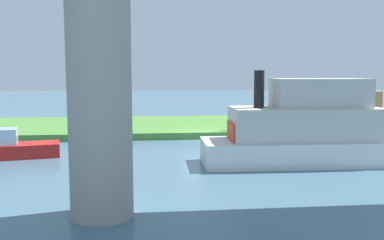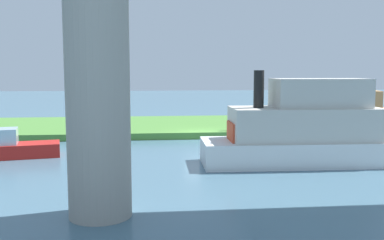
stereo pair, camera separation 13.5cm
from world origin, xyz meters
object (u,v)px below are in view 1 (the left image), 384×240
pontoon_yellow (10,147)px  riverboat_paddlewheel (301,130)px  bridge_pylon (99,61)px  motorboat_red (337,121)px  person_on_bank (230,121)px  mooring_post (283,125)px

pontoon_yellow → riverboat_paddlewheel: bearing=168.2°
bridge_pylon → pontoon_yellow: 13.32m
pontoon_yellow → motorboat_red: bearing=-171.0°
person_on_bank → motorboat_red: size_ratio=0.17×
motorboat_red → mooring_post: bearing=-46.3°
person_on_bank → pontoon_yellow: bearing=24.3°
motorboat_red → person_on_bank: bearing=-23.4°
mooring_post → motorboat_red: 4.23m
bridge_pylon → person_on_bank: size_ratio=7.61×
pontoon_yellow → person_on_bank: bearing=-155.7°
mooring_post → pontoon_yellow: 19.24m
bridge_pylon → riverboat_paddlewheel: size_ratio=1.07×
bridge_pylon → mooring_post: (-11.91, -17.14, -4.40)m
bridge_pylon → person_on_bank: (-7.81, -17.15, -4.09)m
person_on_bank → riverboat_paddlewheel: riverboat_paddlewheel is taller
bridge_pylon → riverboat_paddlewheel: (-9.74, -7.46, -3.44)m
bridge_pylon → pontoon_yellow: (6.25, -10.80, -4.68)m
riverboat_paddlewheel → pontoon_yellow: (15.98, -3.34, -1.24)m
riverboat_paddlewheel → pontoon_yellow: bearing=-11.8°
riverboat_paddlewheel → person_on_bank: bearing=-78.8°
mooring_post → motorboat_red: motorboat_red is taller
mooring_post → motorboat_red: (-2.90, 3.03, 0.58)m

